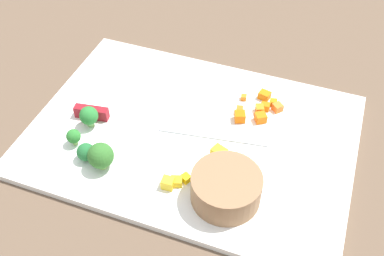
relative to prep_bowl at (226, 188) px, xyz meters
The scene contains 22 objects.
ground_plane 0.15m from the prep_bowl, 49.47° to the right, with size 4.00×4.00×0.00m, color brown.
cutting_board 0.15m from the prep_bowl, 49.47° to the right, with size 0.55×0.39×0.01m, color white.
prep_bowl is the anchor object (origin of this frame).
chef_knife 0.22m from the prep_bowl, 26.12° to the right, with size 0.34×0.07×0.02m.
carrot_dice_0 0.18m from the prep_bowl, 93.00° to the right, with size 0.02×0.02×0.02m, color orange.
carrot_dice_1 0.17m from the prep_bowl, 81.30° to the right, with size 0.02×0.02×0.02m, color orange.
carrot_dice_2 0.22m from the prep_bowl, 81.42° to the right, with size 0.01×0.01×0.01m, color orange.
carrot_dice_3 0.19m from the prep_bowl, 80.52° to the right, with size 0.01×0.01×0.01m, color orange.
carrot_dice_4 0.21m from the prep_bowl, 92.79° to the right, with size 0.02×0.01×0.01m, color orange.
carrot_dice_5 0.20m from the prep_bowl, 90.66° to the right, with size 0.02×0.01×0.01m, color orange.
carrot_dice_6 0.23m from the prep_bowl, 95.37° to the right, with size 0.01×0.01×0.01m, color orange.
carrot_dice_7 0.24m from the prep_bowl, 90.40° to the right, with size 0.02×0.02×0.01m, color orange.
carrot_dice_8 0.22m from the prep_bowl, 98.34° to the right, with size 0.02×0.02×0.01m, color orange.
pepper_dice_0 0.07m from the prep_bowl, ahead, with size 0.01×0.01×0.01m, color yellow.
pepper_dice_1 0.08m from the prep_bowl, ahead, with size 0.02×0.02×0.01m, color yellow.
pepper_dice_2 0.08m from the prep_bowl, 64.97° to the right, with size 0.02×0.02×0.02m, color yellow.
pepper_dice_3 0.07m from the prep_bowl, 56.31° to the right, with size 0.01×0.01×0.01m, color yellow.
pepper_dice_4 0.09m from the prep_bowl, ahead, with size 0.02×0.02×0.02m, color yellow.
broccoli_floret_0 0.27m from the prep_bowl, ahead, with size 0.02×0.02×0.03m.
broccoli_floret_1 0.27m from the prep_bowl, 13.63° to the right, with size 0.03×0.03×0.04m.
broccoli_floret_2 0.20m from the prep_bowl, ahead, with size 0.04×0.04×0.05m.
broccoli_floret_3 0.23m from the prep_bowl, ahead, with size 0.03×0.03×0.03m.
Camera 1 is at (-0.18, 0.50, 0.58)m, focal length 42.26 mm.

